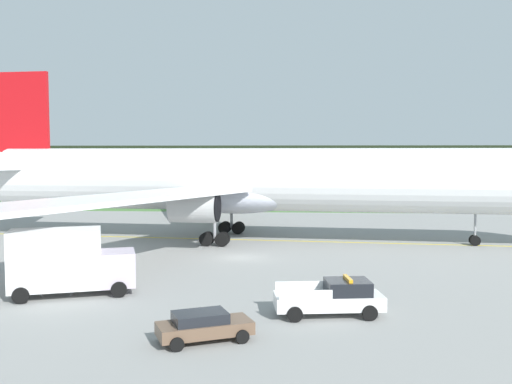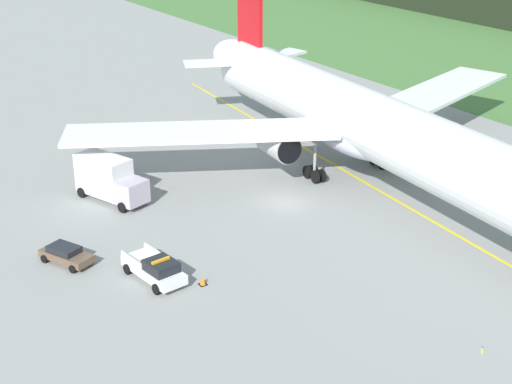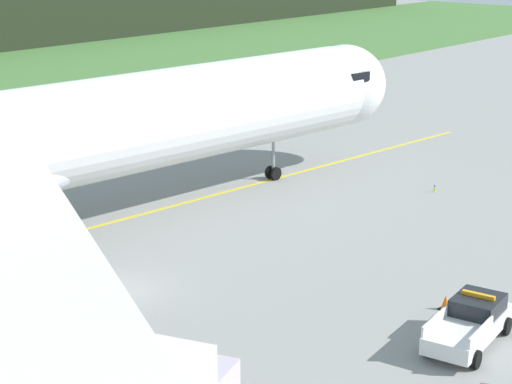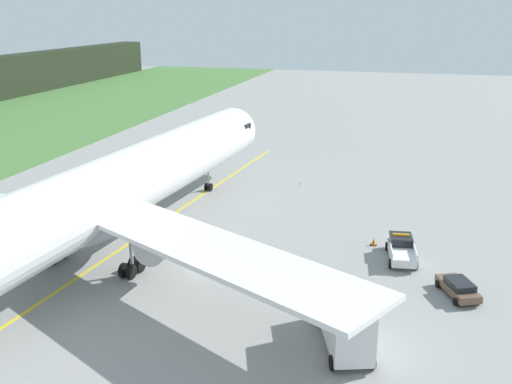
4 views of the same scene
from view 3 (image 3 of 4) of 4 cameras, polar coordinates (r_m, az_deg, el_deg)
name	(u,v)px [view 3 (image 3 of 4)]	position (r m, az deg, el deg)	size (l,w,h in m)	color
ground	(116,292)	(43.48, -8.87, -6.26)	(320.00, 320.00, 0.00)	gray
taxiway_centerline_main	(26,245)	(50.58, -14.36, -3.28)	(80.26, 0.30, 0.01)	yellow
airliner	(10,148)	(48.81, -15.32, 2.70)	(61.08, 50.80, 16.01)	silver
ops_pickup_truck	(471,322)	(38.70, 13.44, -8.05)	(5.62, 2.87, 1.94)	white
apron_cone	(446,302)	(41.85, 11.93, -6.86)	(0.55, 0.55, 0.69)	black
taxiway_edge_light_east	(435,188)	(59.72, 11.25, 0.23)	(0.12, 0.12, 0.49)	yellow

